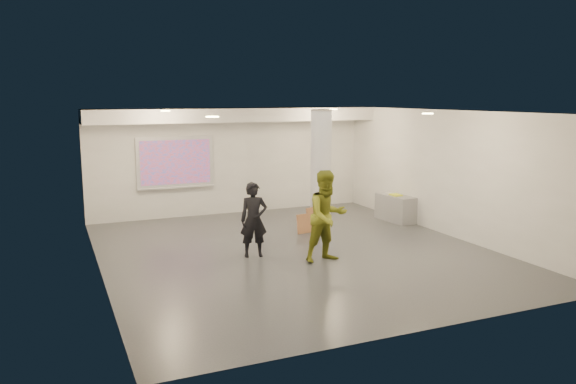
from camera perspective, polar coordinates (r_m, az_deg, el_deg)
name	(u,v)px	position (r m, az deg, el deg)	size (l,w,h in m)	color
floor	(295,252)	(12.19, 0.75, -6.09)	(8.00, 9.00, 0.01)	#3A3D41
ceiling	(296,112)	(11.73, 0.78, 8.15)	(8.00, 9.00, 0.01)	white
wall_back	(231,161)	(16.05, -5.80, 3.15)	(8.00, 0.01, 3.00)	silver
wall_front	(427,229)	(8.04, 13.95, -3.67)	(8.00, 0.01, 3.00)	silver
wall_left	(97,196)	(10.89, -18.84, -0.43)	(0.01, 9.00, 3.00)	silver
wall_right	(448,173)	(13.97, 15.94, 1.85)	(0.01, 9.00, 3.00)	silver
soffit_band	(236,115)	(15.43, -5.26, 7.82)	(8.00, 1.10, 0.36)	silver
downlight_nw	(165,111)	(13.46, -12.35, 8.05)	(0.22, 0.22, 0.02)	#FFF994
downlight_ne	(333,109)	(14.94, 4.62, 8.38)	(0.22, 0.22, 0.02)	#FFF994
downlight_sw	(212,117)	(9.57, -7.70, 7.59)	(0.22, 0.22, 0.02)	#FFF994
downlight_se	(428,114)	(11.56, 14.00, 7.74)	(0.22, 0.22, 0.02)	#FFF994
column	(321,170)	(14.11, 3.35, 2.29)	(0.52, 0.52, 3.00)	silver
projection_screen	(175,163)	(15.60, -11.37, 2.92)	(2.10, 0.13, 1.42)	silver
credenza	(396,208)	(15.35, 10.88, -1.61)	(0.50, 1.20, 0.70)	gray
papers_stack	(392,193)	(15.52, 10.48, -0.12)	(0.27, 0.35, 0.02)	silver
postit_pad	(396,195)	(15.24, 10.90, -0.29)	(0.24, 0.33, 0.03)	yellow
cardboard_back	(315,219)	(14.02, 2.77, -2.73)	(0.55, 0.05, 0.60)	#9E673F
cardboard_front	(305,223)	(13.77, 1.71, -3.22)	(0.43, 0.04, 0.48)	#9E673F
woman	(254,220)	(11.70, -3.50, -2.83)	(0.57, 0.38, 1.57)	black
man	(327,216)	(11.34, 4.00, -2.47)	(0.91, 0.71, 1.86)	olive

